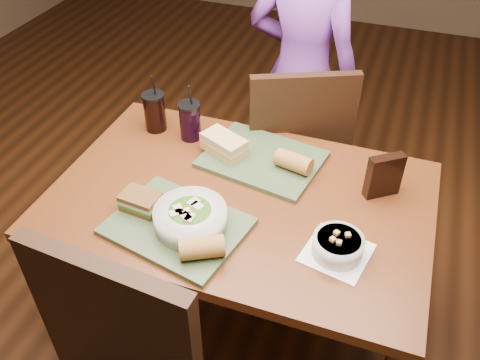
% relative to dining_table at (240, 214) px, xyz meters
% --- Properties ---
extents(ground, '(6.00, 6.00, 0.00)m').
position_rel_dining_table_xyz_m(ground, '(0.00, 0.00, -0.66)').
color(ground, '#381C0B').
rests_on(ground, ground).
extents(dining_table, '(1.30, 0.85, 0.75)m').
position_rel_dining_table_xyz_m(dining_table, '(0.00, 0.00, 0.00)').
color(dining_table, '#592C11').
rests_on(dining_table, ground).
extents(chair_far, '(0.57, 0.59, 1.00)m').
position_rel_dining_table_xyz_m(chair_far, '(0.10, 0.58, -0.11)').
color(chair_far, black).
rests_on(chair_far, ground).
extents(diner, '(0.59, 0.43, 1.51)m').
position_rel_dining_table_xyz_m(diner, '(-0.02, 0.91, 0.10)').
color(diner, '#763799').
rests_on(diner, ground).
extents(tray_near, '(0.48, 0.40, 0.02)m').
position_rel_dining_table_xyz_m(tray_near, '(-0.14, -0.22, 0.10)').
color(tray_near, '#3B4E2E').
rests_on(tray_near, dining_table).
extents(tray_far, '(0.47, 0.39, 0.02)m').
position_rel_dining_table_xyz_m(tray_far, '(0.01, 0.21, 0.10)').
color(tray_far, '#3B4E2E').
rests_on(tray_far, dining_table).
extents(salad_bowl, '(0.23, 0.23, 0.08)m').
position_rel_dining_table_xyz_m(salad_bowl, '(-0.09, -0.21, 0.15)').
color(salad_bowl, silver).
rests_on(salad_bowl, tray_near).
extents(soup_bowl, '(0.22, 0.22, 0.08)m').
position_rel_dining_table_xyz_m(soup_bowl, '(0.37, -0.15, 0.13)').
color(soup_bowl, white).
rests_on(soup_bowl, dining_table).
extents(sandwich_near, '(0.13, 0.10, 0.06)m').
position_rel_dining_table_xyz_m(sandwich_near, '(-0.28, -0.19, 0.14)').
color(sandwich_near, '#593819').
rests_on(sandwich_near, tray_near).
extents(sandwich_far, '(0.19, 0.16, 0.07)m').
position_rel_dining_table_xyz_m(sandwich_far, '(-0.13, 0.20, 0.14)').
color(sandwich_far, tan).
rests_on(sandwich_far, tray_far).
extents(baguette_near, '(0.15, 0.12, 0.07)m').
position_rel_dining_table_xyz_m(baguette_near, '(-0.01, -0.31, 0.14)').
color(baguette_near, '#AD7533').
rests_on(baguette_near, tray_near).
extents(baguette_far, '(0.14, 0.09, 0.07)m').
position_rel_dining_table_xyz_m(baguette_far, '(0.14, 0.18, 0.14)').
color(baguette_far, '#AD7533').
rests_on(baguette_far, tray_far).
extents(cup_cola, '(0.09, 0.09, 0.25)m').
position_rel_dining_table_xyz_m(cup_cola, '(-0.46, 0.27, 0.17)').
color(cup_cola, black).
rests_on(cup_cola, dining_table).
extents(cup_berry, '(0.09, 0.09, 0.24)m').
position_rel_dining_table_xyz_m(cup_berry, '(-0.30, 0.27, 0.17)').
color(cup_berry, black).
rests_on(cup_berry, dining_table).
extents(chip_bag, '(0.12, 0.10, 0.16)m').
position_rel_dining_table_xyz_m(chip_bag, '(0.46, 0.17, 0.17)').
color(chip_bag, black).
rests_on(chip_bag, dining_table).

